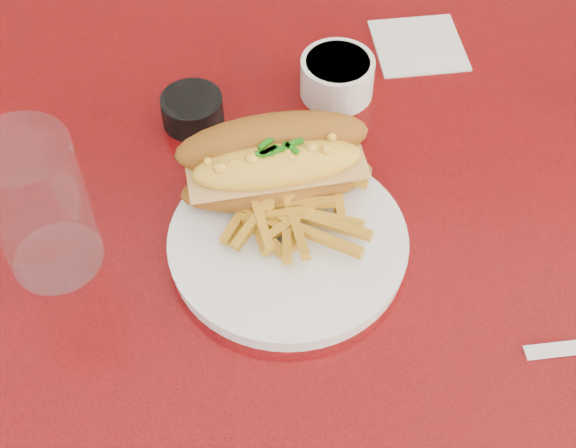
# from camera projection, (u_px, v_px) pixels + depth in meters

# --- Properties ---
(diner_table) EXTENTS (1.23, 0.83, 0.77)m
(diner_table) POSITION_uv_depth(u_px,v_px,m) (418.00, 293.00, 0.96)
(diner_table) COLOR #BD0C10
(diner_table) RESTS_ON ground
(booth_bench_far) EXTENTS (1.20, 0.51, 0.90)m
(booth_bench_far) POSITION_uv_depth(u_px,v_px,m) (410.00, 59.00, 1.70)
(booth_bench_far) COLOR #A30A18
(booth_bench_far) RESTS_ON ground
(dinner_plate) EXTENTS (0.29, 0.29, 0.02)m
(dinner_plate) POSITION_uv_depth(u_px,v_px,m) (288.00, 243.00, 0.79)
(dinner_plate) COLOR white
(dinner_plate) RESTS_ON diner_table
(mac_hoagie) EXTENTS (0.22, 0.15, 0.09)m
(mac_hoagie) POSITION_uv_depth(u_px,v_px,m) (276.00, 162.00, 0.80)
(mac_hoagie) COLOR #905417
(mac_hoagie) RESTS_ON dinner_plate
(fries_pile) EXTENTS (0.13, 0.12, 0.04)m
(fries_pile) POSITION_uv_depth(u_px,v_px,m) (292.00, 200.00, 0.79)
(fries_pile) COLOR gold
(fries_pile) RESTS_ON dinner_plate
(fork) EXTENTS (0.03, 0.13, 0.00)m
(fork) POSITION_uv_depth(u_px,v_px,m) (342.00, 211.00, 0.80)
(fork) COLOR silver
(fork) RESTS_ON dinner_plate
(gravy_ramekin) EXTENTS (0.10, 0.10, 0.05)m
(gravy_ramekin) POSITION_uv_depth(u_px,v_px,m) (337.00, 76.00, 0.92)
(gravy_ramekin) COLOR white
(gravy_ramekin) RESTS_ON diner_table
(sauce_cup_left) EXTENTS (0.08, 0.08, 0.03)m
(sauce_cup_left) POSITION_uv_depth(u_px,v_px,m) (192.00, 109.00, 0.89)
(sauce_cup_left) COLOR black
(sauce_cup_left) RESTS_ON diner_table
(water_tumbler) EXTENTS (0.11, 0.11, 0.16)m
(water_tumbler) POSITION_uv_depth(u_px,v_px,m) (39.00, 207.00, 0.73)
(water_tumbler) COLOR #ADCBDF
(water_tumbler) RESTS_ON diner_table
(paper_napkin) EXTENTS (0.13, 0.13, 0.00)m
(paper_napkin) POSITION_uv_depth(u_px,v_px,m) (418.00, 45.00, 0.99)
(paper_napkin) COLOR silver
(paper_napkin) RESTS_ON diner_table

